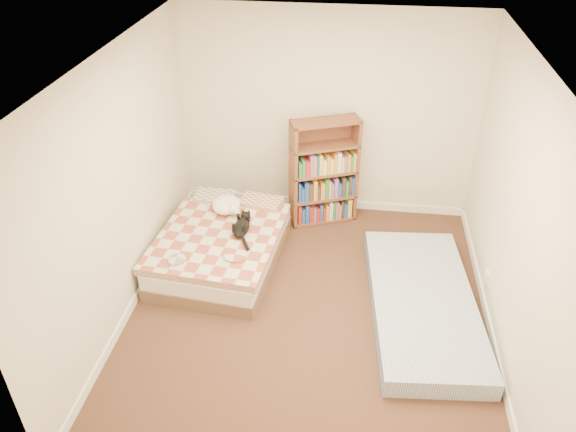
# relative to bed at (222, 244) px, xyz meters

# --- Properties ---
(room) EXTENTS (3.51, 4.01, 2.51)m
(room) POSITION_rel_bed_xyz_m (1.03, -0.71, 0.99)
(room) COLOR #45291D
(room) RESTS_ON ground
(bed) EXTENTS (1.38, 1.80, 0.45)m
(bed) POSITION_rel_bed_xyz_m (0.00, 0.00, 0.00)
(bed) COLOR brown
(bed) RESTS_ON room
(bookshelf) EXTENTS (0.89, 0.56, 1.32)m
(bookshelf) POSITION_rel_bed_xyz_m (1.03, 0.99, 0.30)
(bookshelf) COLOR brown
(bookshelf) RESTS_ON room
(floor_mattress) EXTENTS (1.16, 2.25, 0.20)m
(floor_mattress) POSITION_rel_bed_xyz_m (2.15, -0.56, -0.11)
(floor_mattress) COLOR #6883AE
(floor_mattress) RESTS_ON room
(black_cat) EXTENTS (0.20, 0.61, 0.14)m
(black_cat) POSITION_rel_bed_xyz_m (0.24, 0.01, 0.26)
(black_cat) COLOR black
(black_cat) RESTS_ON bed
(white_dog) EXTENTS (0.36, 0.37, 0.17)m
(white_dog) POSITION_rel_bed_xyz_m (-0.01, 0.35, 0.29)
(white_dog) COLOR white
(white_dog) RESTS_ON bed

